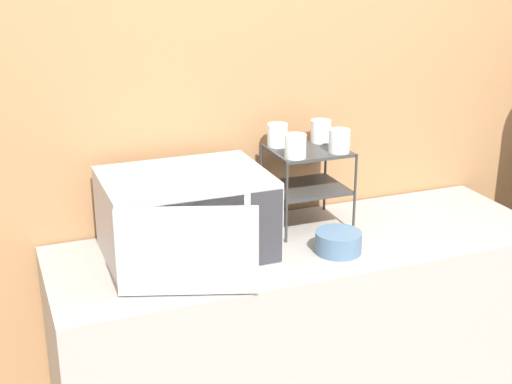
% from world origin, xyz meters
% --- Properties ---
extents(wall_back, '(8.00, 0.06, 2.60)m').
position_xyz_m(wall_back, '(0.00, 0.67, 1.30)').
color(wall_back, '#9E7047').
rests_on(wall_back, ground_plane).
extents(counter, '(1.87, 0.63, 0.92)m').
position_xyz_m(counter, '(0.00, 0.31, 0.46)').
color(counter, '#9E9993').
rests_on(counter, ground_plane).
extents(microwave, '(0.57, 0.59, 0.30)m').
position_xyz_m(microwave, '(-0.44, 0.35, 1.07)').
color(microwave, '#ADADB2').
rests_on(microwave, counter).
extents(dish_rack, '(0.29, 0.26, 0.31)m').
position_xyz_m(dish_rack, '(0.07, 0.46, 1.15)').
color(dish_rack, '#333333').
rests_on(dish_rack, counter).
extents(glass_front_left, '(0.08, 0.08, 0.09)m').
position_xyz_m(glass_front_left, '(-0.02, 0.38, 1.28)').
color(glass_front_left, silver).
rests_on(glass_front_left, dish_rack).
extents(glass_back_right, '(0.08, 0.08, 0.09)m').
position_xyz_m(glass_back_right, '(0.16, 0.53, 1.28)').
color(glass_back_right, silver).
rests_on(glass_back_right, dish_rack).
extents(glass_front_right, '(0.08, 0.08, 0.09)m').
position_xyz_m(glass_front_right, '(0.16, 0.38, 1.28)').
color(glass_front_right, silver).
rests_on(glass_front_right, dish_rack).
extents(glass_back_left, '(0.08, 0.08, 0.09)m').
position_xyz_m(glass_back_left, '(-0.02, 0.54, 1.28)').
color(glass_back_left, silver).
rests_on(glass_back_left, dish_rack).
extents(bowl, '(0.17, 0.17, 0.08)m').
position_xyz_m(bowl, '(0.07, 0.19, 0.96)').
color(bowl, slate).
rests_on(bowl, counter).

